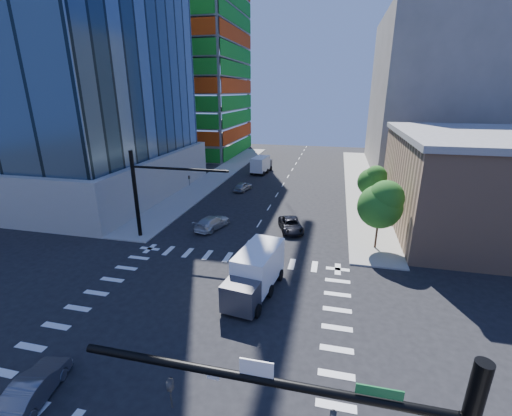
# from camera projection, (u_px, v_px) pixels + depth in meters

# --- Properties ---
(ground) EXTENTS (160.00, 160.00, 0.00)m
(ground) POSITION_uv_depth(u_px,v_px,m) (202.00, 318.00, 23.30)
(ground) COLOR black
(ground) RESTS_ON ground
(road_markings) EXTENTS (20.00, 20.00, 0.01)m
(road_markings) POSITION_uv_depth(u_px,v_px,m) (202.00, 318.00, 23.29)
(road_markings) COLOR silver
(road_markings) RESTS_ON ground
(sidewalk_ne) EXTENTS (5.00, 60.00, 0.15)m
(sidewalk_ne) POSITION_uv_depth(u_px,v_px,m) (360.00, 183.00, 57.45)
(sidewalk_ne) COLOR #98948F
(sidewalk_ne) RESTS_ON ground
(sidewalk_nw) EXTENTS (5.00, 60.00, 0.15)m
(sidewalk_nw) POSITION_uv_depth(u_px,v_px,m) (219.00, 175.00, 62.82)
(sidewalk_nw) COLOR #98948F
(sidewalk_nw) RESTS_ON ground
(construction_building) EXTENTS (25.16, 34.50, 70.60)m
(construction_building) POSITION_uv_depth(u_px,v_px,m) (185.00, 45.00, 78.30)
(construction_building) COLOR slate
(construction_building) RESTS_ON ground
(commercial_building) EXTENTS (20.50, 22.50, 10.60)m
(commercial_building) POSITION_uv_depth(u_px,v_px,m) (496.00, 183.00, 36.48)
(commercial_building) COLOR #A07A5D
(commercial_building) RESTS_ON ground
(bg_building_ne) EXTENTS (24.00, 30.00, 28.00)m
(bg_building_ne) POSITION_uv_depth(u_px,v_px,m) (444.00, 95.00, 63.65)
(bg_building_ne) COLOR slate
(bg_building_ne) RESTS_ON ground
(signal_mast_nw) EXTENTS (10.20, 0.40, 9.00)m
(signal_mast_nw) POSITION_uv_depth(u_px,v_px,m) (148.00, 187.00, 34.27)
(signal_mast_nw) COLOR black
(signal_mast_nw) RESTS_ON sidewalk_nw
(tree_south) EXTENTS (4.16, 4.16, 6.82)m
(tree_south) POSITION_uv_depth(u_px,v_px,m) (382.00, 204.00, 31.88)
(tree_south) COLOR #382316
(tree_south) RESTS_ON sidewalk_ne
(tree_north) EXTENTS (3.54, 3.52, 5.78)m
(tree_north) POSITION_uv_depth(u_px,v_px,m) (373.00, 180.00, 43.10)
(tree_north) COLOR #382316
(tree_north) RESTS_ON sidewalk_ne
(car_nb_far) EXTENTS (3.62, 5.30, 1.35)m
(car_nb_far) POSITION_uv_depth(u_px,v_px,m) (291.00, 225.00, 37.67)
(car_nb_far) COLOR black
(car_nb_far) RESTS_ON ground
(car_sb_near) EXTENTS (3.33, 5.36, 1.45)m
(car_sb_near) POSITION_uv_depth(u_px,v_px,m) (212.00, 222.00, 38.26)
(car_sb_near) COLOR silver
(car_sb_near) RESTS_ON ground
(car_sb_mid) EXTENTS (2.43, 4.28, 1.37)m
(car_sb_mid) POSITION_uv_depth(u_px,v_px,m) (243.00, 186.00, 52.91)
(car_sb_mid) COLOR #9B9DA2
(car_sb_mid) RESTS_ON ground
(car_sb_cross) EXTENTS (2.25, 4.48, 1.41)m
(car_sb_cross) POSITION_uv_depth(u_px,v_px,m) (34.00, 388.00, 16.94)
(car_sb_cross) COLOR #58575D
(car_sb_cross) RESTS_ON ground
(box_truck_near) EXTENTS (3.61, 6.72, 3.36)m
(box_truck_near) POSITION_uv_depth(u_px,v_px,m) (254.00, 277.00, 25.47)
(box_truck_near) COLOR black
(box_truck_near) RESTS_ON ground
(box_truck_far) EXTENTS (3.14, 6.16, 3.11)m
(box_truck_far) POSITION_uv_depth(u_px,v_px,m) (262.00, 165.00, 64.49)
(box_truck_far) COLOR black
(box_truck_far) RESTS_ON ground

